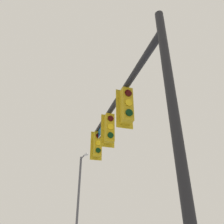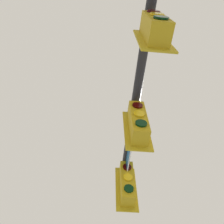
{
  "view_description": "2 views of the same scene",
  "coord_description": "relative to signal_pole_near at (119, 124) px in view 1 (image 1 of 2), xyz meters",
  "views": [
    {
      "loc": [
        -7.84,
        -4.45,
        1.89
      ],
      "look_at": [
        -0.91,
        -8.45,
        6.12
      ],
      "focal_mm": 35.0,
      "sensor_mm": 36.0,
      "label": 1
    },
    {
      "loc": [
        -3.57,
        -6.82,
        1.49
      ],
      "look_at": [
        0.14,
        -7.98,
        7.78
      ],
      "focal_mm": 35.0,
      "sensor_mm": 36.0,
      "label": 2
    }
  ],
  "objects": [
    {
      "name": "signal_pole_near",
      "position": [
        0.0,
        0.0,
        0.0
      ],
      "size": [
        6.52,
        1.68,
        6.38
      ],
      "color": "black",
      "rests_on": "ground_plane"
    },
    {
      "name": "street_lamp",
      "position": [
        11.48,
        -3.41,
        -0.64
      ],
      "size": [
        2.0,
        0.47,
        7.17
      ],
      "color": "#4C4C51",
      "rests_on": "ground_plane"
    }
  ]
}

